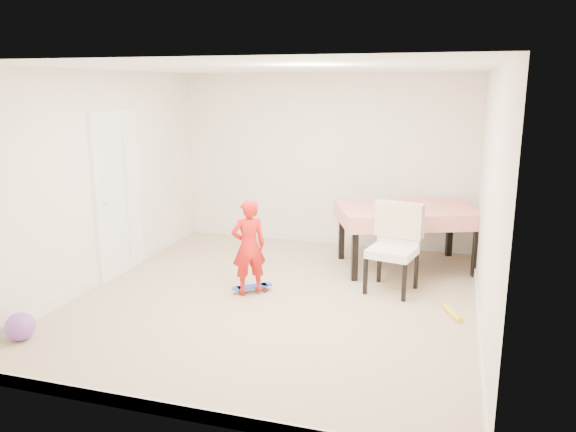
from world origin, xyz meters
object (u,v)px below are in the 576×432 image
(dining_chair, at_px, (392,249))
(skateboard, at_px, (252,289))
(dining_table, at_px, (406,237))
(balloon, at_px, (20,326))
(child, at_px, (249,249))

(dining_chair, height_order, skateboard, dining_chair)
(dining_table, height_order, balloon, dining_table)
(dining_chair, height_order, child, child)
(dining_table, bearing_deg, balloon, -157.01)
(child, bearing_deg, skateboard, -128.96)
(child, relative_size, balloon, 3.97)
(dining_chair, xyz_separation_m, child, (-1.59, -0.59, 0.03))
(dining_table, height_order, dining_chair, dining_chair)
(dining_chair, distance_m, skateboard, 1.73)
(dining_table, xyz_separation_m, child, (-1.66, -1.56, 0.14))
(dining_chair, relative_size, balloon, 3.77)
(dining_chair, bearing_deg, child, -147.50)
(child, bearing_deg, dining_chair, 165.59)
(dining_table, bearing_deg, skateboard, -160.16)
(skateboard, relative_size, child, 0.45)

